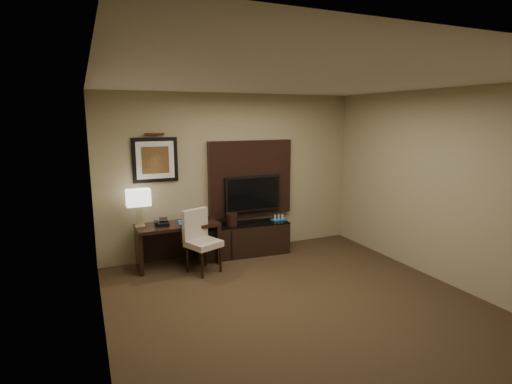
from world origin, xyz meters
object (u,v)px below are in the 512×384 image
desk (178,245)px  minibar_tray (279,218)px  tv (253,193)px  table_lamp (139,207)px  desk_phone (162,222)px  ice_bucket (232,219)px  desk_chair (204,243)px  credenza (242,239)px

desk → minibar_tray: bearing=-0.8°
tv → minibar_tray: tv is taller
table_lamp → minibar_tray: table_lamp is taller
minibar_tray → tv: bearing=155.9°
desk_phone → minibar_tray: bearing=6.7°
tv → table_lamp: tv is taller
desk → ice_bucket: bearing=-0.1°
desk_chair → ice_bucket: (0.62, 0.46, 0.19)m
table_lamp → ice_bucket: bearing=-2.9°
table_lamp → ice_bucket: (1.46, -0.07, -0.32)m
tv → desk_chair: 1.37m
desk → table_lamp: bearing=170.2°
credenza → desk_chair: bearing=-144.5°
desk → table_lamp: (-0.56, 0.09, 0.63)m
desk_chair → desk_phone: bearing=117.4°
desk_chair → desk_phone: 0.73m
desk_chair → desk_phone: (-0.52, 0.44, 0.27)m
credenza → tv: 0.80m
table_lamp → ice_bucket: table_lamp is taller
desk_chair → desk: bearing=100.0°
ice_bucket → desk: bearing=-179.1°
desk → ice_bucket: (0.91, 0.01, 0.31)m
desk → table_lamp: table_lamp is taller
desk → tv: size_ratio=1.26×
desk_phone → minibar_tray: (2.01, 0.01, -0.14)m
table_lamp → desk_phone: size_ratio=2.77×
table_lamp → tv: bearing=3.1°
ice_bucket → desk_chair: bearing=-143.5°
table_lamp → desk_phone: 0.41m
desk → ice_bucket: ice_bucket is taller
tv → desk_chair: (-1.07, -0.63, -0.56)m
desk_phone → ice_bucket: (1.14, 0.02, -0.08)m
table_lamp → minibar_tray: bearing=-2.0°
credenza → minibar_tray: bearing=0.5°
desk_chair → ice_bucket: 0.79m
ice_bucket → minibar_tray: 0.86m
desk → desk_chair: bearing=-58.2°
desk_chair → ice_bucket: bearing=13.8°
desk_phone → desk: bearing=8.1°
desk_chair → table_lamp: size_ratio=1.56×
ice_bucket → minibar_tray: ice_bucket is taller
credenza → minibar_tray: (0.67, -0.04, 0.32)m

